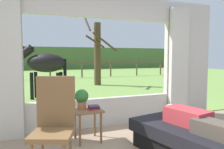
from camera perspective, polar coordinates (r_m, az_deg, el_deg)
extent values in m
cube|color=beige|center=(5.34, 18.76, 3.42)|extent=(1.15, 0.12, 2.55)
cube|color=beige|center=(4.45, -2.21, -9.55)|extent=(2.90, 0.12, 0.55)
cube|color=beige|center=(4.42, -2.30, 17.18)|extent=(2.90, 0.12, 0.45)
cube|color=beige|center=(3.94, -25.39, 1.79)|extent=(0.44, 0.10, 2.40)
cube|color=beige|center=(5.02, 16.86, 2.55)|extent=(0.44, 0.10, 2.40)
cube|color=#759E47|center=(15.10, -16.06, -0.71)|extent=(36.00, 21.68, 0.02)
cube|color=#4E6B39|center=(24.85, -18.33, 4.01)|extent=(36.00, 2.00, 2.40)
cube|color=black|center=(3.33, 20.38, -17.61)|extent=(1.14, 1.70, 0.24)
cube|color=black|center=(3.26, 20.49, -14.18)|extent=(1.24, 1.85, 0.18)
cube|color=#B23338|center=(3.30, 18.86, -10.24)|extent=(0.46, 0.66, 0.22)
cube|color=#4C4238|center=(2.91, 26.55, -12.95)|extent=(0.42, 0.72, 0.18)
sphere|color=tan|center=(3.59, 14.88, -8.95)|extent=(0.20, 0.20, 0.20)
cube|color=brown|center=(2.81, -15.20, -14.71)|extent=(0.62, 0.62, 0.06)
cube|color=brown|center=(2.92, -14.25, -7.05)|extent=(0.47, 0.23, 0.68)
cylinder|color=brown|center=(3.10, -17.56, -16.98)|extent=(0.04, 0.04, 0.38)
cylinder|color=brown|center=(3.01, -10.70, -17.48)|extent=(0.04, 0.04, 0.38)
cube|color=brown|center=(3.62, -6.32, -9.14)|extent=(0.44, 0.44, 0.03)
cylinder|color=brown|center=(3.49, -8.29, -14.12)|extent=(0.04, 0.04, 0.49)
cylinder|color=brown|center=(3.58, -2.84, -13.60)|extent=(0.04, 0.04, 0.49)
cylinder|color=brown|center=(3.81, -9.50, -12.53)|extent=(0.04, 0.04, 0.49)
cylinder|color=brown|center=(3.89, -4.48, -12.12)|extent=(0.04, 0.04, 0.49)
cylinder|color=#9E6042|center=(3.64, -7.80, -7.87)|extent=(0.14, 0.14, 0.12)
sphere|color=#2D6B2D|center=(3.61, -7.83, -5.54)|extent=(0.22, 0.22, 0.22)
cube|color=#B22D28|center=(3.57, -4.78, -8.87)|extent=(0.18, 0.15, 0.02)
cube|color=black|center=(3.58, -4.68, -8.48)|extent=(0.17, 0.15, 0.02)
cube|color=#59336B|center=(3.58, -4.76, -8.12)|extent=(0.16, 0.11, 0.03)
ellipsoid|color=black|center=(7.30, -16.63, 2.91)|extent=(1.36, 1.03, 0.60)
cylinder|color=black|center=(7.56, -21.56, 5.20)|extent=(0.65, 0.49, 0.53)
ellipsoid|color=black|center=(7.66, -23.23, 6.25)|extent=(0.52, 0.38, 0.24)
cube|color=black|center=(7.52, -21.01, 5.43)|extent=(0.42, 0.25, 0.32)
cylinder|color=black|center=(7.12, -12.06, 1.75)|extent=(0.13, 0.13, 0.55)
cylinder|color=black|center=(7.36, -20.01, -2.83)|extent=(0.11, 0.11, 0.85)
cylinder|color=black|center=(7.65, -19.06, -2.53)|extent=(0.11, 0.11, 0.85)
cylinder|color=black|center=(7.07, -13.73, -2.98)|extent=(0.11, 0.11, 0.85)
cylinder|color=black|center=(7.38, -13.01, -2.65)|extent=(0.11, 0.11, 0.85)
cylinder|color=#4C3823|center=(10.47, -3.78, 5.27)|extent=(0.32, 0.32, 2.93)
cylinder|color=#47331E|center=(10.07, -1.81, 8.40)|extent=(1.37, 0.60, 0.83)
cylinder|color=#47331E|center=(10.45, -6.56, 13.32)|extent=(0.10, 1.21, 0.96)
cylinder|color=#47331E|center=(10.16, -4.40, 8.49)|extent=(0.79, 0.59, 0.62)
cylinder|color=brown|center=(14.01, -23.88, 0.98)|extent=(0.10, 0.10, 1.10)
cylinder|color=brown|center=(14.07, -15.72, 1.21)|extent=(0.10, 0.10, 1.10)
cylinder|color=brown|center=(14.41, -7.78, 1.42)|extent=(0.10, 0.10, 1.10)
cylinder|color=brown|center=(15.01, -0.35, 1.59)|extent=(0.10, 0.10, 1.10)
cylinder|color=brown|center=(15.85, 6.41, 1.72)|extent=(0.10, 0.10, 1.10)
cylinder|color=brown|center=(16.88, 12.42, 1.82)|extent=(0.10, 0.10, 1.10)
cube|color=brown|center=(14.06, -15.75, 2.84)|extent=(16.00, 0.06, 0.08)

